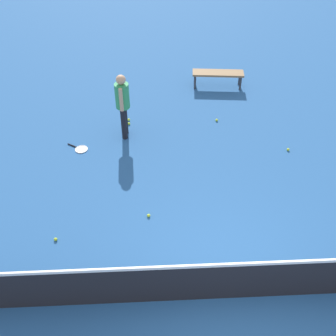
% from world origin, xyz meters
% --- Properties ---
extents(ground_plane, '(40.00, 40.00, 0.00)m').
position_xyz_m(ground_plane, '(0.00, 0.00, 0.00)').
color(ground_plane, '#265693').
extents(court_net, '(10.09, 0.09, 1.07)m').
position_xyz_m(court_net, '(0.00, 0.00, 0.50)').
color(court_net, '#4C4C51').
rests_on(court_net, ground_plane).
extents(player_near_side, '(0.36, 0.52, 1.70)m').
position_xyz_m(player_near_side, '(1.94, -4.69, 1.01)').
color(player_near_side, black).
rests_on(player_near_side, ground_plane).
extents(tennis_racket_near_player, '(0.58, 0.46, 0.03)m').
position_xyz_m(tennis_racket_near_player, '(3.03, -4.17, 0.01)').
color(tennis_racket_near_player, white).
rests_on(tennis_racket_near_player, ground_plane).
extents(tennis_ball_near_player, '(0.07, 0.07, 0.07)m').
position_xyz_m(tennis_ball_near_player, '(3.18, -1.37, 0.03)').
color(tennis_ball_near_player, '#C6E033').
rests_on(tennis_ball_near_player, ground_plane).
extents(tennis_ball_by_net, '(0.07, 0.07, 0.07)m').
position_xyz_m(tennis_ball_by_net, '(1.88, -5.35, 0.03)').
color(tennis_ball_by_net, '#C6E033').
rests_on(tennis_ball_by_net, ground_plane).
extents(tennis_ball_midcourt, '(0.07, 0.07, 0.07)m').
position_xyz_m(tennis_ball_midcourt, '(1.39, -1.89, 0.03)').
color(tennis_ball_midcourt, '#C6E033').
rests_on(tennis_ball_midcourt, ground_plane).
extents(tennis_ball_baseline, '(0.07, 0.07, 0.07)m').
position_xyz_m(tennis_ball_baseline, '(-0.47, -5.21, 0.03)').
color(tennis_ball_baseline, '#C6E033').
rests_on(tennis_ball_baseline, ground_plane).
extents(tennis_ball_stray_left, '(0.07, 0.07, 0.07)m').
position_xyz_m(tennis_ball_stray_left, '(-2.03, -3.87, 0.03)').
color(tennis_ball_stray_left, '#C6E033').
rests_on(tennis_ball_stray_left, ground_plane).
extents(tennis_ball_stray_right, '(0.07, 0.07, 0.07)m').
position_xyz_m(tennis_ball_stray_right, '(1.87, -5.17, 0.03)').
color(tennis_ball_stray_right, '#C6E033').
rests_on(tennis_ball_stray_right, ground_plane).
extents(courtside_bench, '(1.53, 0.54, 0.48)m').
position_xyz_m(courtside_bench, '(-0.74, -7.03, 0.42)').
color(courtside_bench, olive).
rests_on(courtside_bench, ground_plane).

